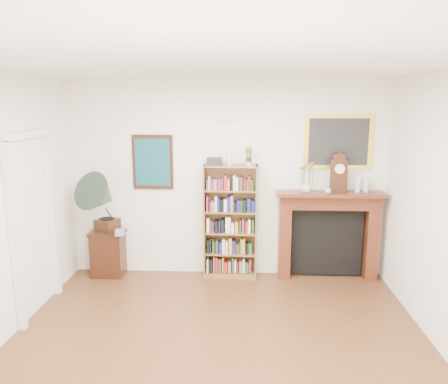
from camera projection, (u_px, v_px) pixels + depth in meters
name	position (u px, v px, depth m)	size (l,w,h in m)	color
room	(214.00, 230.00, 3.79)	(4.51, 5.01, 2.81)	#523319
door_casing	(33.00, 209.00, 5.09)	(0.08, 1.02, 2.17)	white
teal_poster	(153.00, 162.00, 6.21)	(0.58, 0.04, 0.78)	black
small_picture	(226.00, 112.00, 6.02)	(0.26, 0.04, 0.30)	white
gilt_painting	(338.00, 142.00, 6.03)	(0.95, 0.04, 0.75)	yellow
bookshelf	(231.00, 216.00, 6.18)	(0.76, 0.30, 1.88)	brown
side_cabinet	(108.00, 254.00, 6.34)	(0.49, 0.35, 0.66)	black
fireplace	(328.00, 227.00, 6.19)	(1.50, 0.36, 1.27)	#4A1E11
gramophone	(102.00, 198.00, 6.08)	(0.77, 0.84, 0.90)	black
cd_stack	(120.00, 232.00, 6.10)	(0.12, 0.12, 0.08)	#B6B6C3
mantel_clock	(339.00, 174.00, 6.00)	(0.25, 0.16, 0.53)	black
flower_vase	(306.00, 187.00, 6.01)	(0.15, 0.15, 0.16)	silver
teacup	(328.00, 191.00, 5.95)	(0.08, 0.08, 0.06)	white
bottle_left	(358.00, 184.00, 6.01)	(0.07, 0.07, 0.24)	silver
bottle_right	(366.00, 185.00, 6.02)	(0.06, 0.06, 0.20)	silver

